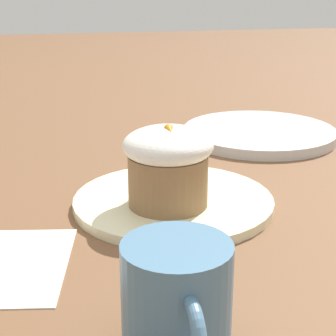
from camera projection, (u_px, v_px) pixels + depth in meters
name	position (u px, v px, depth m)	size (l,w,h in m)	color
ground_plane	(173.00, 206.00, 0.66)	(4.00, 4.00, 0.00)	brown
dessert_plate	(173.00, 201.00, 0.65)	(0.23, 0.23, 0.01)	beige
carrot_cake	(168.00, 164.00, 0.62)	(0.10, 0.10, 0.09)	olive
spoon	(175.00, 192.00, 0.66)	(0.13, 0.06, 0.01)	silver
coffee_cup	(177.00, 300.00, 0.39)	(0.11, 0.08, 0.08)	teal
side_plate	(259.00, 133.00, 0.92)	(0.25, 0.25, 0.02)	silver
paper_napkin	(0.00, 265.00, 0.52)	(0.17, 0.15, 0.00)	white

